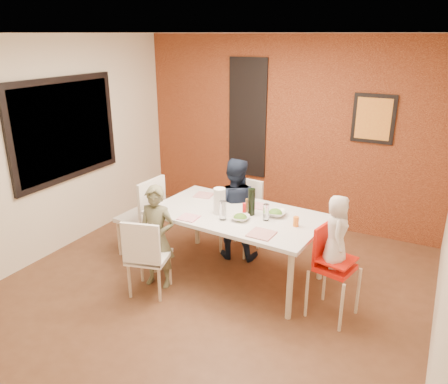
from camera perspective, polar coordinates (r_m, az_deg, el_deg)
The scene contains 34 objects.
ground at distance 5.04m, azimuth -1.62°, elevation -12.35°, with size 4.50×4.50×0.00m, color brown.
ceiling at distance 4.25m, azimuth -1.99°, elevation 20.06°, with size 4.50×4.50×0.02m, color white.
wall_back at distance 6.45m, azimuth 8.11°, elevation 7.79°, with size 4.50×0.02×2.70m, color #EDE2C4.
wall_front at distance 2.88m, azimuth -24.56°, elevation -9.87°, with size 4.50×0.02×2.70m, color #EDE2C4.
wall_left at distance 5.86m, azimuth -21.44°, elevation 5.36°, with size 0.02×4.50×2.70m, color #EDE2C4.
brick_accent_wall at distance 6.43m, azimuth 8.05°, elevation 7.76°, with size 4.50×0.02×2.70m, color maroon.
picture_window_frame at distance 5.93m, azimuth -20.06°, elevation 7.67°, with size 0.05×1.70×1.30m, color black.
picture_window_pane at distance 5.92m, azimuth -19.96°, elevation 7.66°, with size 0.02×1.55×1.15m, color black.
glassblock_strip at distance 6.61m, azimuth 3.11°, elevation 9.58°, with size 0.55×0.03×1.70m, color #B3BDC3.
glassblock_surround at distance 6.61m, azimuth 3.09°, elevation 9.57°, with size 0.60×0.03×1.76m, color black.
art_print_frame at distance 6.07m, azimuth 18.95°, elevation 9.04°, with size 0.54×0.03×0.64m, color black.
art_print_canvas at distance 6.06m, azimuth 18.93°, elevation 9.02°, with size 0.44×0.01×0.54m, color gold.
dining_table at distance 4.94m, azimuth 1.64°, elevation -3.53°, with size 1.98×1.19×0.79m.
chair_near at distance 4.73m, azimuth -10.19°, elevation -7.96°, with size 0.51×0.51×0.89m.
chair_far at distance 5.67m, azimuth 2.51°, elevation -2.56°, with size 0.47×0.47×0.93m.
chair_left at distance 5.56m, azimuth -10.27°, elevation -2.69°, with size 0.51×0.51×1.03m.
high_chair at distance 4.46m, azimuth 13.82°, elevation -9.00°, with size 0.48×0.48×0.96m.
child_near at distance 4.87m, azimuth -8.76°, elevation -5.84°, with size 0.43×0.28×1.18m, color #616145.
child_far at distance 5.42m, azimuth 1.36°, elevation -2.19°, with size 0.63×0.49×1.30m, color black.
toddler at distance 4.29m, azimuth 14.48°, elevation -5.02°, with size 0.35×0.23×0.72m, color silver.
plate_near_left at distance 4.80m, azimuth -4.62°, elevation -3.35°, with size 0.20×0.20×0.01m, color white.
plate_far_mid at distance 5.12m, azimuth 4.49°, elevation -1.81°, with size 0.20×0.20×0.01m, color white.
plate_near_right at distance 4.42m, azimuth 4.92°, elevation -5.48°, with size 0.25×0.25×0.01m, color silver.
plate_far_left at distance 5.44m, azimuth -2.67°, elevation -0.40°, with size 0.21×0.21×0.01m, color silver.
salad_bowl_a at distance 4.73m, azimuth 2.14°, elevation -3.40°, with size 0.20×0.20×0.05m, color white.
salad_bowl_b at distance 4.87m, azimuth 6.73°, elevation -2.75°, with size 0.23×0.23×0.06m, color silver.
wine_bottle at distance 4.82m, azimuth 3.61°, elevation -1.31°, with size 0.08×0.08×0.31m, color black.
wine_glass_a at distance 4.71m, azimuth -0.16°, elevation -2.41°, with size 0.07×0.07×0.21m, color white.
wine_glass_b at distance 4.72m, azimuth 5.50°, elevation -2.66°, with size 0.06×0.06×0.18m, color white.
paper_towel_roll at distance 4.85m, azimuth -0.59°, elevation -1.20°, with size 0.13×0.13×0.30m, color white.
condiment_red at distance 4.81m, azimuth 2.65°, elevation -2.34°, with size 0.04×0.04×0.15m, color red.
condiment_green at distance 4.85m, azimuth 3.43°, elevation -2.17°, with size 0.04×0.04×0.15m, color #376F25.
condiment_brown at distance 4.92m, azimuth 3.05°, elevation -1.76°, with size 0.04×0.04×0.16m, color brown.
sippy_cup at distance 4.63m, azimuth 9.38°, elevation -3.83°, with size 0.06×0.06×0.10m, color orange.
Camera 1 is at (2.09, -3.70, 2.70)m, focal length 35.00 mm.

